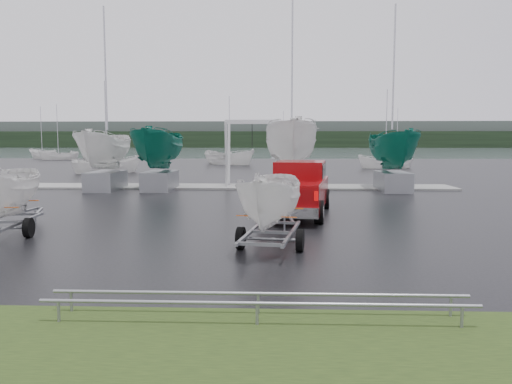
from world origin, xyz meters
The scene contains 21 objects.
ground_plane centered at (0.00, 0.00, 0.00)m, with size 120.00×120.00×0.00m, color black.
lake centered at (0.00, 100.00, -0.01)m, with size 300.00×300.00×0.00m, color slate.
dock centered at (0.00, 13.00, 0.05)m, with size 30.00×3.00×0.12m, color gray.
treeline centered at (0.00, 170.00, 3.00)m, with size 300.00×8.00×6.00m, color black.
far_hill centered at (0.00, 178.00, 5.00)m, with size 300.00×6.00×10.00m, color #4C5651.
pickup_truck centered at (5.19, 2.34, 1.07)m, with size 3.01×6.41×2.05m.
trailer_hitched centered at (4.17, -4.17, 2.49)m, with size 1.85×3.74×4.56m.
trailer_parked centered at (-3.93, -2.83, 2.59)m, with size 1.84×3.71×4.77m.
boat_hoist centered at (2.85, 13.00, 2.67)m, with size 3.30×2.18×4.12m.
keelboat_0 centered at (-5.54, 11.00, 3.69)m, with size 2.33×3.20×10.49m.
keelboat_1 centered at (-2.43, 11.20, 3.92)m, with size 2.47×3.20×7.67m.
keelboat_2 centered at (5.19, 11.00, 4.62)m, with size 2.91×3.20×11.09m.
keelboat_3 centered at (10.98, 11.30, 3.73)m, with size 2.35×3.20×10.52m.
mast_rack_2 centered at (4.00, -9.50, 0.35)m, with size 7.00×0.56×0.06m.
moored_boat_0 centered at (-10.52, 25.79, 0.01)m, with size 3.20×3.19×11.03m.
moored_boat_1 centered at (-1.19, 41.57, 0.00)m, with size 4.04×4.03×11.77m.
moored_boat_2 centered at (15.50, 34.09, 0.01)m, with size 2.28×2.23×10.83m.
moored_boat_3 centered at (23.88, 64.41, 0.01)m, with size 3.13×3.16×11.11m.
moored_boat_4 centered at (-31.83, 58.51, 0.01)m, with size 3.39×3.38×11.18m.
moored_boat_5 centered at (5.62, 71.56, 0.00)m, with size 3.93×3.93×11.65m.
moored_boat_6 centered at (-27.43, 54.29, 0.01)m, with size 2.54×2.49×10.88m.
Camera 1 is at (4.29, -17.39, 2.93)m, focal length 35.00 mm.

